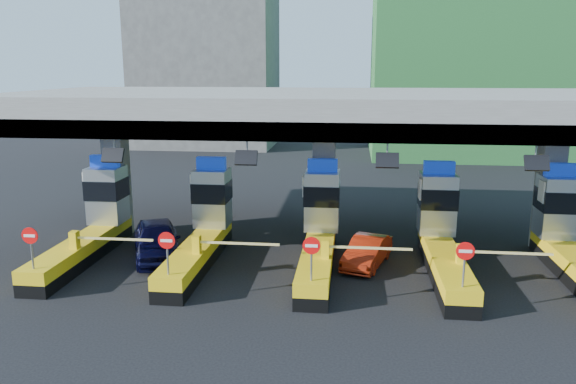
# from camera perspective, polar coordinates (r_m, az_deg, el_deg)

# --- Properties ---
(ground) EXTENTS (120.00, 120.00, 0.00)m
(ground) POSITION_cam_1_polar(r_m,az_deg,el_deg) (23.92, 3.18, -7.19)
(ground) COLOR black
(ground) RESTS_ON ground
(toll_canopy) EXTENTS (28.00, 12.09, 7.00)m
(toll_canopy) POSITION_cam_1_polar(r_m,az_deg,el_deg) (25.47, 3.74, 8.14)
(toll_canopy) COLOR slate
(toll_canopy) RESTS_ON ground
(toll_lane_far_left) EXTENTS (4.43, 8.00, 4.16)m
(toll_lane_far_left) POSITION_cam_1_polar(r_m,az_deg,el_deg) (26.26, -19.10, -2.89)
(toll_lane_far_left) COLOR black
(toll_lane_far_left) RESTS_ON ground
(toll_lane_left) EXTENTS (4.43, 8.00, 4.16)m
(toll_lane_left) POSITION_cam_1_polar(r_m,az_deg,el_deg) (24.54, -8.49, -3.38)
(toll_lane_left) COLOR black
(toll_lane_left) RESTS_ON ground
(toll_lane_center) EXTENTS (4.43, 8.00, 4.16)m
(toll_lane_center) POSITION_cam_1_polar(r_m,az_deg,el_deg) (23.76, 3.26, -3.79)
(toll_lane_center) COLOR black
(toll_lane_center) RESTS_ON ground
(toll_lane_right) EXTENTS (4.43, 8.00, 4.16)m
(toll_lane_right) POSITION_cam_1_polar(r_m,az_deg,el_deg) (24.02, 15.29, -4.05)
(toll_lane_right) COLOR black
(toll_lane_right) RESTS_ON ground
(toll_lane_far_right) EXTENTS (4.43, 8.00, 4.16)m
(toll_lane_far_right) POSITION_cam_1_polar(r_m,az_deg,el_deg) (25.28, 26.58, -4.13)
(toll_lane_far_right) COLOR black
(toll_lane_far_right) RESTS_ON ground
(bg_building_scaffold) EXTENTS (18.00, 12.00, 28.00)m
(bg_building_scaffold) POSITION_cam_1_polar(r_m,az_deg,el_deg) (55.86, 18.55, 17.98)
(bg_building_scaffold) COLOR #1E5926
(bg_building_scaffold) RESTS_ON ground
(bg_building_concrete) EXTENTS (14.00, 10.00, 18.00)m
(bg_building_concrete) POSITION_cam_1_polar(r_m,az_deg,el_deg) (60.46, -8.28, 13.25)
(bg_building_concrete) COLOR #4C4C49
(bg_building_concrete) RESTS_ON ground
(van) EXTENTS (3.56, 5.11, 1.61)m
(van) POSITION_cam_1_polar(r_m,az_deg,el_deg) (24.86, -13.15, -4.78)
(van) COLOR black
(van) RESTS_ON ground
(red_car) EXTENTS (2.30, 3.86, 1.20)m
(red_car) POSITION_cam_1_polar(r_m,az_deg,el_deg) (23.62, 8.04, -6.02)
(red_car) COLOR maroon
(red_car) RESTS_ON ground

